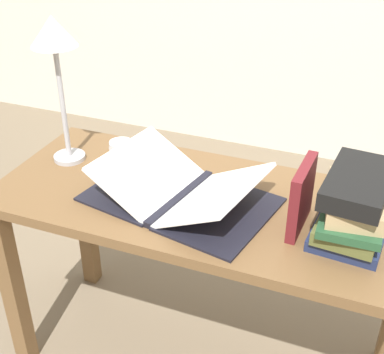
% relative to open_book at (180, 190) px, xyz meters
% --- Properties ---
extents(reading_desk, '(1.39, 0.59, 0.74)m').
position_rel_open_book_xyz_m(reading_desk, '(0.08, 0.04, -0.15)').
color(reading_desk, brown).
rests_on(reading_desk, ground_plane).
extents(open_book, '(0.63, 0.47, 0.13)m').
position_rel_open_book_xyz_m(open_book, '(0.00, 0.00, 0.00)').
color(open_book, black).
rests_on(open_book, reading_desk).
extents(book_stack_tall, '(0.21, 0.30, 0.20)m').
position_rel_open_book_xyz_m(book_stack_tall, '(0.52, 0.01, 0.06)').
color(book_stack_tall, '#1E284C').
rests_on(book_stack_tall, reading_desk).
extents(book_standing_upright, '(0.04, 0.20, 0.20)m').
position_rel_open_book_xyz_m(book_standing_upright, '(0.38, 0.00, 0.06)').
color(book_standing_upright, maroon).
rests_on(book_standing_upright, reading_desk).
extents(reading_lamp, '(0.15, 0.15, 0.51)m').
position_rel_open_book_xyz_m(reading_lamp, '(-0.47, 0.11, 0.38)').
color(reading_lamp, '#ADADB2').
rests_on(reading_lamp, reading_desk).
extents(coffee_mug, '(0.11, 0.08, 0.10)m').
position_rel_open_book_xyz_m(coffee_mug, '(-0.27, 0.12, 0.01)').
color(coffee_mug, white).
rests_on(coffee_mug, reading_desk).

